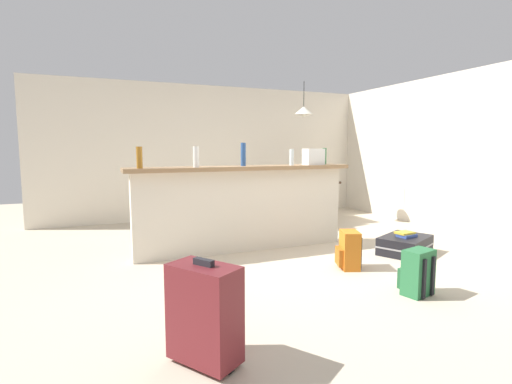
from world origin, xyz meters
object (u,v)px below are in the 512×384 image
backpack_green (417,273)px  book_stack (406,234)px  suitcase_upright_maroon (204,313)px  bottle_white (196,157)px  suitcase_flat_black (405,245)px  grocery_bag (313,157)px  dining_chair_near_partition (312,197)px  dining_table (303,186)px  bottle_green (324,156)px  backpack_orange (349,251)px  bottle_blue (243,154)px  bottle_amber (139,158)px  bottle_clear (292,157)px  pendant_lamp (304,111)px

backpack_green → book_stack: 1.43m
suitcase_upright_maroon → backpack_green: (2.09, 0.36, -0.13)m
bottle_white → suitcase_flat_black: 2.85m
grocery_bag → suitcase_upright_maroon: grocery_bag is taller
dining_chair_near_partition → dining_table: bearing=77.1°
dining_chair_near_partition → suitcase_upright_maroon: 4.38m
bottle_green → suitcase_flat_black: bearing=-61.9°
bottle_green → backpack_orange: bearing=-110.6°
suitcase_upright_maroon → dining_chair_near_partition: bearing=50.4°
grocery_bag → book_stack: (0.81, -0.92, -0.96)m
bottle_white → bottle_blue: 0.66m
bottle_amber → backpack_green: (2.20, -1.96, -1.03)m
bottle_amber → bottle_clear: 1.96m
suitcase_flat_black → dining_table: bearing=92.6°
dining_table → bottle_white: bearing=-146.4°
dining_chair_near_partition → grocery_bag: bearing=-120.7°
bottle_blue → bottle_green: bottle_blue is taller
backpack_orange → bottle_blue: bearing=123.5°
dining_table → backpack_orange: size_ratio=2.62×
bottle_amber → pendant_lamp: (3.00, 1.56, 0.76)m
bottle_blue → pendant_lamp: bearing=40.2°
bottle_white → grocery_bag: (1.65, 0.05, -0.01)m
dining_table → suitcase_upright_maroon: bearing=-126.8°
bottle_clear → bottle_amber: bearing=-179.0°
grocery_bag → suitcase_flat_black: (0.82, -0.91, -1.10)m
bottle_green → bottle_amber: bearing=-175.7°
bottle_white → grocery_bag: bottle_white is taller
bottle_amber → pendant_lamp: size_ratio=0.40×
backpack_green → bottle_blue: bearing=113.4°
bottle_amber → bottle_blue: (1.30, 0.12, 0.02)m
dining_chair_near_partition → suitcase_upright_maroon: dining_chair_near_partition is taller
grocery_bag → book_stack: size_ratio=1.05×
bottle_clear → dining_table: bottle_clear is taller
suitcase_flat_black → suitcase_upright_maroon: bearing=-154.0°
grocery_bag → dining_table: size_ratio=0.24×
bottle_blue → dining_table: bottle_blue is taller
backpack_green → suitcase_flat_black: bearing=50.1°
pendant_lamp → suitcase_upright_maroon: bearing=-126.7°
bottle_clear → bottle_green: (0.61, 0.16, 0.01)m
bottle_clear → pendant_lamp: (1.04, 1.52, 0.78)m
bottle_amber → grocery_bag: bearing=1.4°
bottle_white → pendant_lamp: 2.91m
bottle_green → pendant_lamp: size_ratio=0.37×
backpack_green → backpack_orange: (-0.11, 0.88, 0.00)m
dining_table → backpack_green: 3.65m
bottle_green → grocery_bag: (-0.26, -0.14, -0.00)m
suitcase_flat_black → bottle_white: bearing=161.0°
grocery_bag → backpack_green: bearing=-93.1°
bottle_white → bottle_green: 1.93m
pendant_lamp → backpack_orange: size_ratio=1.48×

